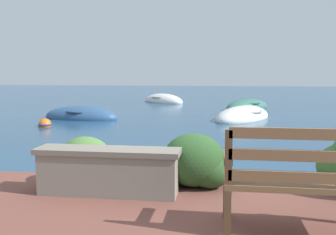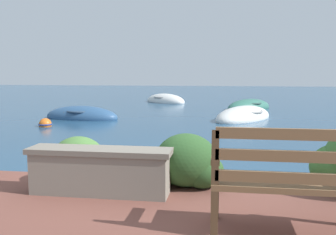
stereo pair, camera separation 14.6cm
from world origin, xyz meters
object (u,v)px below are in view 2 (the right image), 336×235
(mooring_buoy, at_px, (45,124))
(rowboat_far, at_px, (249,108))
(rowboat_outer, at_px, (165,101))
(rowboat_nearest, at_px, (82,117))
(rowboat_mid, at_px, (243,117))
(park_bench, at_px, (284,178))

(mooring_buoy, bearing_deg, rowboat_far, 45.17)
(rowboat_far, height_order, rowboat_outer, rowboat_outer)
(rowboat_nearest, distance_m, rowboat_far, 7.36)
(rowboat_mid, bearing_deg, park_bench, -150.85)
(rowboat_mid, distance_m, rowboat_far, 3.72)
(rowboat_far, bearing_deg, park_bench, 38.54)
(rowboat_nearest, relative_size, rowboat_outer, 0.96)
(rowboat_outer, bearing_deg, mooring_buoy, 118.98)
(rowboat_outer, bearing_deg, park_bench, 144.13)
(mooring_buoy, bearing_deg, rowboat_outer, 77.25)
(rowboat_mid, height_order, rowboat_outer, rowboat_outer)
(rowboat_far, xyz_separation_m, mooring_buoy, (-6.27, -6.31, -0.00))
(rowboat_mid, relative_size, rowboat_far, 1.22)
(park_bench, xyz_separation_m, rowboat_outer, (-3.61, 16.42, -0.63))
(mooring_buoy, bearing_deg, rowboat_mid, 24.03)
(rowboat_far, bearing_deg, rowboat_outer, -84.97)
(rowboat_nearest, height_order, mooring_buoy, rowboat_nearest)
(park_bench, xyz_separation_m, mooring_buoy, (-5.72, 7.10, -0.64))
(park_bench, bearing_deg, rowboat_far, 85.00)
(rowboat_mid, bearing_deg, rowboat_nearest, 127.35)
(rowboat_outer, bearing_deg, rowboat_nearest, 118.53)
(rowboat_outer, xyz_separation_m, mooring_buoy, (-2.11, -9.32, -0.01))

